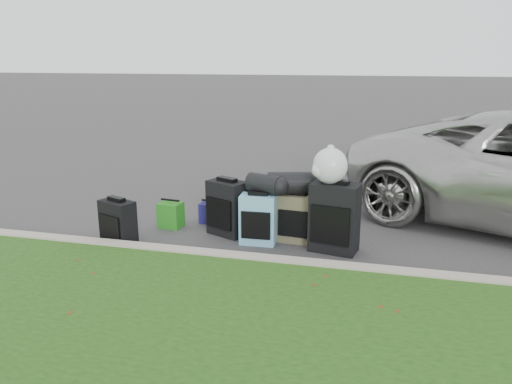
% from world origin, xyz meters
% --- Properties ---
extents(ground, '(120.00, 120.00, 0.00)m').
position_xyz_m(ground, '(0.00, 0.00, 0.00)').
color(ground, '#383535').
rests_on(ground, ground).
extents(curb, '(120.00, 0.18, 0.15)m').
position_xyz_m(curb, '(0.00, -1.00, 0.07)').
color(curb, '#9E937F').
rests_on(curb, ground).
extents(suitcase_small_black, '(0.51, 0.39, 0.56)m').
position_xyz_m(suitcase_small_black, '(-1.67, -0.67, 0.28)').
color(suitcase_small_black, black).
rests_on(suitcase_small_black, ground).
extents(suitcase_large_black_left, '(0.58, 0.49, 0.73)m').
position_xyz_m(suitcase_large_black_left, '(-0.44, -0.00, 0.36)').
color(suitcase_large_black_left, black).
rests_on(suitcase_large_black_left, ground).
extents(suitcase_olive, '(0.47, 0.32, 0.62)m').
position_xyz_m(suitcase_olive, '(0.48, -0.03, 0.31)').
color(suitcase_olive, '#48422D').
rests_on(suitcase_olive, ground).
extents(suitcase_teal, '(0.45, 0.28, 0.63)m').
position_xyz_m(suitcase_teal, '(0.04, -0.23, 0.32)').
color(suitcase_teal, teal).
rests_on(suitcase_teal, ground).
extents(suitcase_large_black_right, '(0.62, 0.44, 0.84)m').
position_xyz_m(suitcase_large_black_right, '(0.99, -0.25, 0.42)').
color(suitcase_large_black_right, black).
rests_on(suitcase_large_black_right, ground).
extents(tote_green, '(0.33, 0.28, 0.35)m').
position_xyz_m(tote_green, '(-1.29, 0.08, 0.17)').
color(tote_green, '#247C1B').
rests_on(tote_green, ground).
extents(tote_navy, '(0.28, 0.23, 0.29)m').
position_xyz_m(tote_navy, '(-0.82, 0.40, 0.14)').
color(tote_navy, navy).
rests_on(tote_navy, ground).
extents(duffel_left, '(0.59, 0.42, 0.28)m').
position_xyz_m(duffel_left, '(0.38, -0.03, 0.76)').
color(duffel_left, black).
rests_on(duffel_left, suitcase_olive).
extents(duffel_right, '(0.50, 0.38, 0.25)m').
position_xyz_m(duffel_right, '(0.09, -0.13, 0.75)').
color(duffel_right, black).
rests_on(duffel_right, suitcase_teal).
extents(trash_bag, '(0.41, 0.41, 0.41)m').
position_xyz_m(trash_bag, '(0.91, -0.23, 1.05)').
color(trash_bag, white).
rests_on(trash_bag, suitcase_large_black_right).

